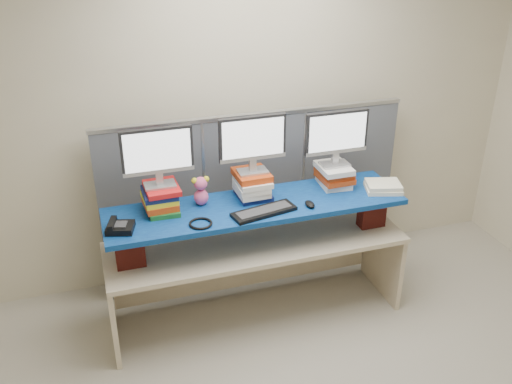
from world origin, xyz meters
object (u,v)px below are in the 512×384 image
object	(u,v)px
monitor_center	(253,141)
desk_phone	(119,227)
monitor_left	(157,154)
keyboard	(264,211)
blue_board	(256,206)
desk	(256,256)
monitor_right	(337,135)

from	to	relation	value
monitor_center	desk_phone	distance (m)	1.12
monitor_left	keyboard	xyz separation A→B (m)	(0.69, -0.27, -0.43)
blue_board	monitor_center	bearing A→B (deg)	84.73
desk	monitor_right	distance (m)	1.12
desk	monitor_left	distance (m)	1.14
monitor_right	desk_phone	size ratio (longest dim) A/B	2.32
desk_phone	monitor_right	bearing A→B (deg)	22.99
monitor_center	desk_phone	bearing A→B (deg)	-168.32
monitor_right	blue_board	bearing A→B (deg)	-170.13
monitor_left	monitor_center	size ratio (longest dim) A/B	1.00
desk	monitor_center	distance (m)	0.92
keyboard	desk_phone	distance (m)	1.02
blue_board	keyboard	size ratio (longest dim) A/B	4.49
monitor_center	keyboard	xyz separation A→B (m)	(0.00, -0.27, -0.44)
monitor_right	monitor_center	bearing A→B (deg)	180.00
desk_phone	monitor_left	bearing A→B (deg)	48.85
desk_phone	keyboard	bearing A→B (deg)	12.47
desk	monitor_center	xyz separation A→B (m)	(0.01, 0.12, 0.92)
desk	keyboard	distance (m)	0.50
blue_board	monitor_left	world-z (taller)	monitor_left
monitor_left	monitor_center	bearing A→B (deg)	0.00
monitor_left	desk	bearing A→B (deg)	-9.86
desk	monitor_right	world-z (taller)	monitor_right
monitor_left	desk_phone	size ratio (longest dim) A/B	2.32
desk	monitor_left	xyz separation A→B (m)	(-0.68, 0.12, 0.90)
monitor_right	keyboard	size ratio (longest dim) A/B	1.01
monitor_right	desk_phone	world-z (taller)	monitor_right
monitor_center	monitor_right	world-z (taller)	monitor_center
monitor_center	monitor_right	distance (m)	0.67
monitor_right	monitor_left	bearing A→B (deg)	180.00
desk	monitor_center	world-z (taller)	monitor_center
desk	monitor_left	world-z (taller)	monitor_left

